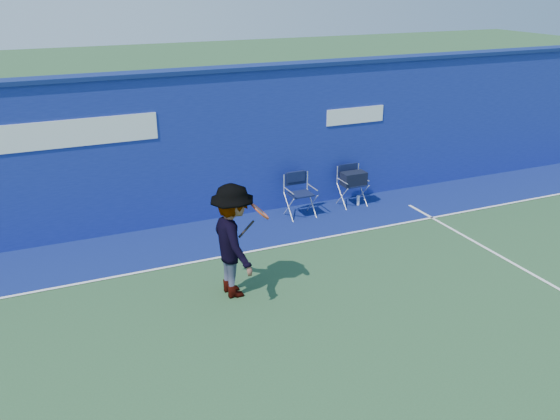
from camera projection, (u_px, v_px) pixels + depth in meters
name	position (u px, v px, depth m)	size (l,w,h in m)	color
ground	(306.00, 351.00, 8.01)	(80.00, 80.00, 0.00)	#294D2B
stadium_wall	(193.00, 146.00, 11.87)	(24.00, 0.50, 3.08)	navy
out_of_bounds_strip	(214.00, 237.00, 11.50)	(24.00, 1.80, 0.01)	navy
court_lines	(288.00, 328.00, 8.52)	(24.00, 12.00, 0.01)	white
directors_chair_left	(300.00, 202.00, 12.43)	(0.54, 0.50, 0.92)	silver
directors_chair_right	(352.00, 189.00, 13.01)	(0.53, 0.47, 0.89)	silver
water_bottle	(358.00, 200.00, 13.09)	(0.07, 0.07, 0.23)	white
tennis_player	(233.00, 241.00, 9.15)	(0.92, 1.20, 1.83)	#EA4738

